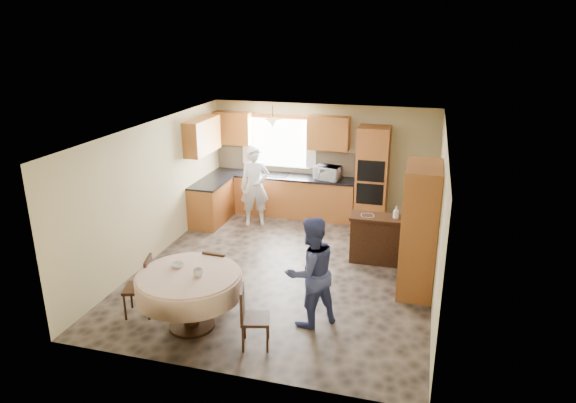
% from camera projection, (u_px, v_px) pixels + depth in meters
% --- Properties ---
extents(floor, '(5.00, 6.00, 0.01)m').
position_uv_depth(floor, '(286.00, 269.00, 9.11)').
color(floor, brown).
rests_on(floor, ground).
extents(ceiling, '(5.00, 6.00, 0.01)m').
position_uv_depth(ceiling, '(286.00, 129.00, 8.30)').
color(ceiling, white).
rests_on(ceiling, wall_back).
extents(wall_back, '(5.00, 0.02, 2.50)m').
position_uv_depth(wall_back, '(323.00, 160.00, 11.44)').
color(wall_back, tan).
rests_on(wall_back, floor).
extents(wall_front, '(5.00, 0.02, 2.50)m').
position_uv_depth(wall_front, '(217.00, 283.00, 5.97)').
color(wall_front, tan).
rests_on(wall_front, floor).
extents(wall_left, '(0.02, 6.00, 2.50)m').
position_uv_depth(wall_left, '(154.00, 190.00, 9.34)').
color(wall_left, tan).
rests_on(wall_left, floor).
extents(wall_right, '(0.02, 6.00, 2.50)m').
position_uv_depth(wall_right, '(439.00, 216.00, 8.07)').
color(wall_right, tan).
rests_on(wall_right, floor).
extents(window, '(1.40, 0.03, 1.10)m').
position_uv_depth(window, '(279.00, 143.00, 11.56)').
color(window, white).
rests_on(window, wall_back).
extents(curtain_left, '(0.22, 0.02, 1.15)m').
position_uv_depth(curtain_left, '(247.00, 139.00, 11.69)').
color(curtain_left, white).
rests_on(curtain_left, wall_back).
extents(curtain_right, '(0.22, 0.02, 1.15)m').
position_uv_depth(curtain_right, '(311.00, 143.00, 11.31)').
color(curtain_right, white).
rests_on(curtain_right, wall_back).
extents(base_cab_back, '(3.30, 0.60, 0.88)m').
position_uv_depth(base_cab_back, '(282.00, 196.00, 11.64)').
color(base_cab_back, orange).
rests_on(base_cab_back, floor).
extents(counter_back, '(3.30, 0.64, 0.04)m').
position_uv_depth(counter_back, '(282.00, 176.00, 11.49)').
color(counter_back, black).
rests_on(counter_back, base_cab_back).
extents(base_cab_left, '(0.60, 1.20, 0.88)m').
position_uv_depth(base_cab_left, '(211.00, 203.00, 11.16)').
color(base_cab_left, orange).
rests_on(base_cab_left, floor).
extents(counter_left, '(0.64, 1.20, 0.04)m').
position_uv_depth(counter_left, '(210.00, 183.00, 11.01)').
color(counter_left, black).
rests_on(counter_left, base_cab_left).
extents(backsplash, '(3.30, 0.02, 0.55)m').
position_uv_depth(backsplash, '(286.00, 161.00, 11.67)').
color(backsplash, tan).
rests_on(backsplash, wall_back).
extents(wall_cab_left, '(0.85, 0.33, 0.72)m').
position_uv_depth(wall_cab_left, '(233.00, 128.00, 11.59)').
color(wall_cab_left, '#BA782E').
rests_on(wall_cab_left, wall_back).
extents(wall_cab_right, '(0.90, 0.33, 0.72)m').
position_uv_depth(wall_cab_right, '(328.00, 133.00, 11.04)').
color(wall_cab_right, '#BA782E').
rests_on(wall_cab_right, wall_back).
extents(wall_cab_side, '(0.33, 1.20, 0.72)m').
position_uv_depth(wall_cab_side, '(202.00, 136.00, 10.72)').
color(wall_cab_side, '#BA782E').
rests_on(wall_cab_side, wall_left).
extents(oven_tower, '(0.66, 0.62, 2.12)m').
position_uv_depth(oven_tower, '(372.00, 176.00, 10.93)').
color(oven_tower, orange).
rests_on(oven_tower, floor).
extents(oven_upper, '(0.56, 0.01, 0.45)m').
position_uv_depth(oven_upper, '(371.00, 171.00, 10.58)').
color(oven_upper, black).
rests_on(oven_upper, oven_tower).
extents(oven_lower, '(0.56, 0.01, 0.45)m').
position_uv_depth(oven_lower, '(370.00, 194.00, 10.74)').
color(oven_lower, black).
rests_on(oven_lower, oven_tower).
extents(pendant, '(0.36, 0.36, 0.18)m').
position_uv_depth(pendant, '(273.00, 123.00, 10.96)').
color(pendant, beige).
rests_on(pendant, ceiling).
extents(sideboard, '(1.16, 0.49, 0.82)m').
position_uv_depth(sideboard, '(381.00, 241.00, 9.27)').
color(sideboard, '#3C2210').
rests_on(sideboard, floor).
extents(space_heater, '(0.44, 0.31, 0.59)m').
position_uv_depth(space_heater, '(415.00, 269.00, 8.46)').
color(space_heater, black).
rests_on(space_heater, floor).
extents(cupboard, '(0.55, 1.09, 2.08)m').
position_uv_depth(cupboard, '(419.00, 229.00, 8.12)').
color(cupboard, orange).
rests_on(cupboard, floor).
extents(dining_table, '(1.47, 1.47, 0.84)m').
position_uv_depth(dining_table, '(189.00, 285.00, 7.15)').
color(dining_table, '#3C2210').
rests_on(dining_table, floor).
extents(chair_left, '(0.49, 0.49, 0.91)m').
position_uv_depth(chair_left, '(143.00, 283.00, 7.53)').
color(chair_left, '#3C2210').
rests_on(chair_left, floor).
extents(chair_back, '(0.40, 0.40, 0.88)m').
position_uv_depth(chair_back, '(217.00, 274.00, 7.85)').
color(chair_back, '#3C2210').
rests_on(chair_back, floor).
extents(chair_right, '(0.46, 0.46, 0.86)m').
position_uv_depth(chair_right, '(250.00, 314.00, 6.78)').
color(chair_right, '#3C2210').
rests_on(chair_right, floor).
extents(framed_picture, '(0.06, 0.55, 0.46)m').
position_uv_depth(framed_picture, '(438.00, 179.00, 9.13)').
color(framed_picture, gold).
rests_on(framed_picture, wall_right).
extents(microwave, '(0.61, 0.47, 0.30)m').
position_uv_depth(microwave, '(327.00, 173.00, 11.13)').
color(microwave, silver).
rests_on(microwave, counter_back).
extents(person_sink, '(0.73, 0.61, 1.71)m').
position_uv_depth(person_sink, '(255.00, 186.00, 10.92)').
color(person_sink, silver).
rests_on(person_sink, floor).
extents(person_dining, '(1.00, 0.99, 1.63)m').
position_uv_depth(person_dining, '(311.00, 272.00, 7.20)').
color(person_dining, '#3C4583').
rests_on(person_dining, floor).
extents(bowl_sideboard, '(0.29, 0.29, 0.06)m').
position_uv_depth(bowl_sideboard, '(367.00, 217.00, 9.19)').
color(bowl_sideboard, '#B2B2B2').
rests_on(bowl_sideboard, sideboard).
extents(bottle_sideboard, '(0.14, 0.14, 0.27)m').
position_uv_depth(bottle_sideboard, '(396.00, 214.00, 9.03)').
color(bottle_sideboard, silver).
rests_on(bottle_sideboard, sideboard).
extents(cup_table, '(0.15, 0.15, 0.11)m').
position_uv_depth(cup_table, '(198.00, 273.00, 7.00)').
color(cup_table, '#B2B2B2').
rests_on(cup_table, dining_table).
extents(bowl_table, '(0.20, 0.20, 0.06)m').
position_uv_depth(bowl_table, '(177.00, 265.00, 7.27)').
color(bowl_table, '#B2B2B2').
rests_on(bowl_table, dining_table).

